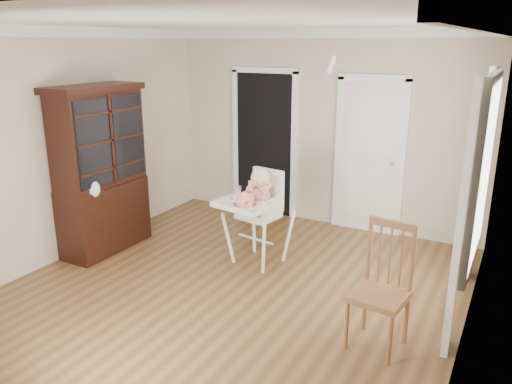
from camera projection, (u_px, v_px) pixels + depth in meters
The scene contains 16 objects.
floor at pixel (230, 292), 5.25m from camera, with size 5.00×5.00×0.00m, color brown.
ceiling at pixel (226, 22), 4.47m from camera, with size 5.00×5.00×0.00m, color white.
wall_back at pixel (322, 130), 6.97m from camera, with size 4.50×4.50×0.00m, color beige.
wall_left at pixel (66, 146), 5.90m from camera, with size 5.00×5.00×0.00m, color beige.
wall_right at pixel (477, 202), 3.83m from camera, with size 5.00×5.00×0.00m, color beige.
crown_molding at pixel (226, 29), 4.49m from camera, with size 4.50×5.00×0.12m, color white, non-canonical shape.
doorway at pixel (264, 141), 7.43m from camera, with size 1.06×0.05×2.22m.
closet_door at pixel (369, 158), 6.72m from camera, with size 0.96×0.09×2.13m.
window_right at pixel (477, 184), 4.56m from camera, with size 0.13×1.84×2.30m.
high_chair at pixel (258, 206), 5.78m from camera, with size 0.76×0.90×1.14m.
baby at pixel (260, 191), 5.75m from camera, with size 0.33×0.28×0.53m.
cake at pixel (245, 200), 5.52m from camera, with size 0.26×0.26×0.12m.
sippy_cup at pixel (238, 192), 5.77m from camera, with size 0.08×0.08×0.18m.
china_cabinet at pixel (101, 170), 6.08m from camera, with size 0.54×1.22×2.05m.
dining_chair at pixel (381, 291), 4.21m from camera, with size 0.50×0.50×1.09m.
streamer at pixel (332, 65), 4.53m from camera, with size 0.03×0.50×0.02m, color #FF93D4, non-canonical shape.
Camera 1 is at (2.50, -4.02, 2.53)m, focal length 35.00 mm.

